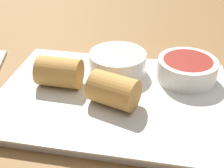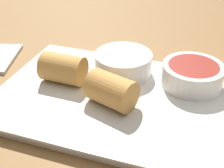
# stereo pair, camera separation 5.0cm
# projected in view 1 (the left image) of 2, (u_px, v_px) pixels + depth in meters

# --- Properties ---
(table_surface) EXTENTS (1.80, 1.40, 0.02)m
(table_surface) POSITION_uv_depth(u_px,v_px,m) (82.00, 114.00, 0.44)
(table_surface) COLOR olive
(table_surface) RESTS_ON ground
(serving_plate) EXTENTS (0.32, 0.23, 0.01)m
(serving_plate) POSITION_uv_depth(u_px,v_px,m) (112.00, 99.00, 0.44)
(serving_plate) COLOR silver
(serving_plate) RESTS_ON table_surface
(roll_front_left) EXTENTS (0.07, 0.06, 0.04)m
(roll_front_left) POSITION_uv_depth(u_px,v_px,m) (110.00, 92.00, 0.40)
(roll_front_left) COLOR #D19347
(roll_front_left) RESTS_ON serving_plate
(roll_front_right) EXTENTS (0.07, 0.04, 0.04)m
(roll_front_right) POSITION_uv_depth(u_px,v_px,m) (57.00, 72.00, 0.44)
(roll_front_right) COLOR #D19347
(roll_front_right) RESTS_ON serving_plate
(dipping_bowl_near) EXTENTS (0.09, 0.09, 0.03)m
(dipping_bowl_near) POSITION_uv_depth(u_px,v_px,m) (118.00, 62.00, 0.48)
(dipping_bowl_near) COLOR white
(dipping_bowl_near) RESTS_ON serving_plate
(dipping_bowl_far) EXTENTS (0.09, 0.09, 0.03)m
(dipping_bowl_far) POSITION_uv_depth(u_px,v_px,m) (187.00, 69.00, 0.46)
(dipping_bowl_far) COLOR white
(dipping_bowl_far) RESTS_ON serving_plate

